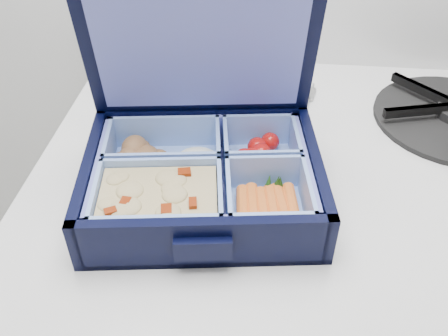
# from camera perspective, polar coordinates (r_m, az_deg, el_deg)

# --- Properties ---
(bento_box) EXTENTS (0.25, 0.21, 0.05)m
(bento_box) POSITION_cam_1_polar(r_m,az_deg,el_deg) (0.49, -2.41, -1.25)
(bento_box) COLOR black
(bento_box) RESTS_ON stove
(burner_grate_rear) EXTENTS (0.21, 0.21, 0.02)m
(burner_grate_rear) POSITION_cam_1_polar(r_m,az_deg,el_deg) (0.69, -7.08, 10.07)
(burner_grate_rear) COLOR black
(burner_grate_rear) RESTS_ON stove
(fork) EXTENTS (0.05, 0.17, 0.01)m
(fork) POSITION_cam_1_polar(r_m,az_deg,el_deg) (0.60, 8.29, 4.55)
(fork) COLOR #AFAFAF
(fork) RESTS_ON stove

